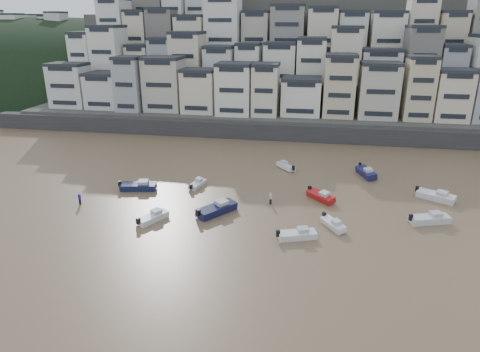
% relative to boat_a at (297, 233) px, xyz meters
% --- Properties ---
extents(ground, '(400.00, 400.00, 0.00)m').
position_rel_boat_a_xyz_m(ground, '(-13.61, -20.51, -0.68)').
color(ground, brown).
rests_on(ground, ground).
extents(sea_strip, '(340.00, 340.00, 0.00)m').
position_rel_boat_a_xyz_m(sea_strip, '(-123.61, 124.49, -0.68)').
color(sea_strip, '#475E66').
rests_on(sea_strip, ground).
extents(harbor_wall, '(140.00, 3.00, 3.50)m').
position_rel_boat_a_xyz_m(harbor_wall, '(-3.61, 44.49, 1.07)').
color(harbor_wall, '#38383A').
rests_on(harbor_wall, ground).
extents(hillside, '(141.04, 66.00, 50.00)m').
position_rel_boat_a_xyz_m(hillside, '(1.13, 84.33, 12.32)').
color(hillside, '#4C4C47').
rests_on(hillside, ground).
extents(headland, '(216.00, 135.00, 53.33)m').
position_rel_boat_a_xyz_m(headland, '(-108.61, 114.49, -0.67)').
color(headland, black).
rests_on(headland, ground).
extents(boat_a, '(5.28, 3.21, 1.37)m').
position_rel_boat_a_xyz_m(boat_a, '(0.00, 0.00, 0.00)').
color(boat_a, white).
rests_on(boat_a, ground).
extents(boat_b, '(3.61, 4.50, 1.21)m').
position_rel_boat_a_xyz_m(boat_b, '(4.31, 3.65, -0.08)').
color(boat_b, silver).
rests_on(boat_b, ground).
extents(boat_c, '(5.60, 6.45, 1.77)m').
position_rel_boat_a_xyz_m(boat_c, '(-11.05, 5.13, 0.20)').
color(boat_c, '#13163C').
rests_on(boat_c, ground).
extents(boat_d, '(5.90, 3.51, 1.53)m').
position_rel_boat_a_xyz_m(boat_d, '(16.58, 7.23, 0.08)').
color(boat_d, silver).
rests_on(boat_d, ground).
extents(boat_e, '(4.72, 4.81, 1.38)m').
position_rel_boat_a_xyz_m(boat_e, '(2.75, 12.36, 0.01)').
color(boat_e, '#A21415').
rests_on(boat_e, ground).
extents(boat_f, '(2.26, 4.43, 1.15)m').
position_rel_boat_a_xyz_m(boat_f, '(-16.28, 14.18, -0.11)').
color(boat_f, silver).
rests_on(boat_f, ground).
extents(boat_g, '(5.91, 4.45, 1.56)m').
position_rel_boat_a_xyz_m(boat_g, '(19.18, 15.29, 0.10)').
color(boat_g, silver).
rests_on(boat_g, ground).
extents(boat_h, '(4.04, 4.47, 1.24)m').
position_rel_boat_a_xyz_m(boat_h, '(-3.28, 25.16, -0.06)').
color(boat_h, silver).
rests_on(boat_h, ground).
extents(boat_i, '(3.54, 6.00, 1.55)m').
position_rel_boat_a_xyz_m(boat_i, '(10.19, 23.99, 0.09)').
color(boat_i, '#151743').
rests_on(boat_i, ground).
extents(boat_j, '(3.71, 5.02, 1.32)m').
position_rel_boat_a_xyz_m(boat_j, '(-18.76, 1.50, -0.02)').
color(boat_j, white).
rests_on(boat_j, ground).
extents(boat_k, '(6.17, 2.97, 1.61)m').
position_rel_boat_a_xyz_m(boat_k, '(-24.83, 11.25, 0.12)').
color(boat_k, '#141C3F').
rests_on(boat_k, ground).
extents(person_blue, '(0.44, 0.44, 1.74)m').
position_rel_boat_a_xyz_m(person_blue, '(-30.87, 4.71, 0.19)').
color(person_blue, '#191AC2').
rests_on(person_blue, ground).
extents(person_pink, '(0.44, 0.44, 1.74)m').
position_rel_boat_a_xyz_m(person_pink, '(-4.26, 9.58, 0.19)').
color(person_pink, '#DDA39C').
rests_on(person_pink, ground).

